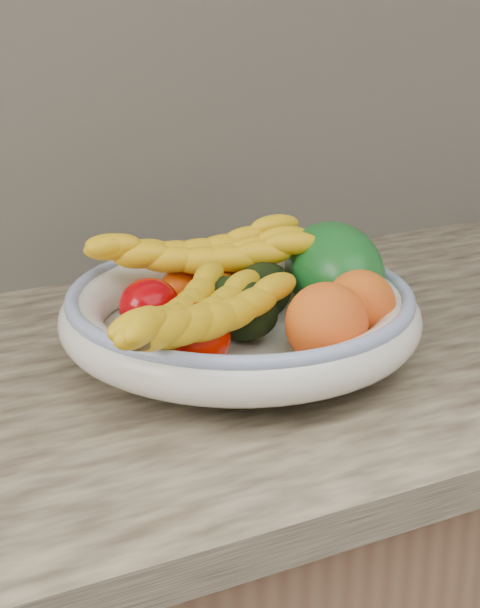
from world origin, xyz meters
name	(u,v)px	position (x,y,z in m)	size (l,w,h in m)	color
fruit_bowl	(240,314)	(0.00, 1.66, 0.95)	(0.39, 0.39, 0.08)	white
clementine_back_left	(181,288)	(-0.03, 1.75, 0.95)	(0.05, 0.05, 0.04)	#DA4D04
clementine_back_right	(221,274)	(0.03, 1.78, 0.95)	(0.05, 0.05, 0.05)	#FA5505
clementine_back_mid	(219,294)	(0.00, 1.71, 0.95)	(0.06, 0.06, 0.05)	#E45704
tomato_left	(149,306)	(-0.09, 1.69, 0.96)	(0.07, 0.07, 0.06)	#AB0006
tomato_near_left	(191,338)	(-0.09, 1.59, 0.96)	(0.08, 0.08, 0.07)	#AF0C00
avocado_center	(236,308)	(-0.01, 1.64, 0.96)	(0.07, 0.10, 0.07)	black
avocado_right	(263,291)	(0.04, 1.68, 0.96)	(0.06, 0.09, 0.06)	black
green_mango	(333,270)	(0.13, 1.67, 0.98)	(0.10, 0.15, 0.11)	#10551B
peach_front	(326,324)	(0.05, 1.56, 0.97)	(0.08, 0.08, 0.08)	orange
peach_right	(360,305)	(0.10, 1.58, 0.97)	(0.08, 0.08, 0.08)	orange
banana_bunch_back	(200,260)	(-0.01, 1.74, 0.99)	(0.27, 0.10, 0.08)	yellow
banana_bunch_front	(195,323)	(-0.09, 1.58, 0.98)	(0.27, 0.11, 0.08)	yellow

